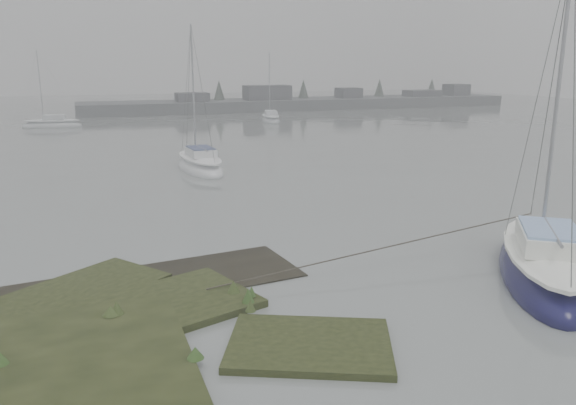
# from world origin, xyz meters

# --- Properties ---
(ground) EXTENTS (160.00, 160.00, 0.00)m
(ground) POSITION_xyz_m (0.00, 30.00, 0.00)
(ground) COLOR slate
(ground) RESTS_ON ground
(far_shoreline) EXTENTS (60.00, 8.00, 4.15)m
(far_shoreline) POSITION_xyz_m (26.84, 61.90, 0.85)
(far_shoreline) COLOR #4C4F51
(far_shoreline) RESTS_ON ground
(sailboat_main) EXTENTS (6.16, 7.22, 10.18)m
(sailboat_main) POSITION_xyz_m (8.45, 0.99, 0.32)
(sailboat_main) COLOR #11103D
(sailboat_main) RESTS_ON ground
(sailboat_white) EXTENTS (2.50, 6.40, 8.85)m
(sailboat_white) POSITION_xyz_m (2.64, 21.23, 0.27)
(sailboat_white) COLOR white
(sailboat_white) RESTS_ON ground
(sailboat_far_b) EXTENTS (2.81, 5.74, 7.76)m
(sailboat_far_b) POSITION_xyz_m (15.59, 46.55, 0.24)
(sailboat_far_b) COLOR #A6AAB0
(sailboat_far_b) RESTS_ON ground
(sailboat_far_c) EXTENTS (5.84, 2.79, 7.91)m
(sailboat_far_c) POSITION_xyz_m (-6.18, 48.71, 0.25)
(sailboat_far_c) COLOR #A6ABAF
(sailboat_far_c) RESTS_ON ground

